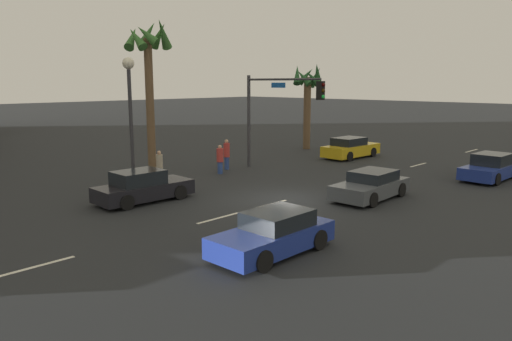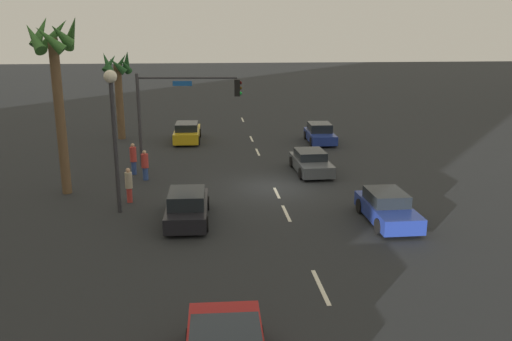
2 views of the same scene
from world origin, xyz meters
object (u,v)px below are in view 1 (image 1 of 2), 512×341
Objects in this scene: streetlamp at (130,97)px; pedestrian_0 at (227,154)px; car_3 at (371,186)px; pedestrian_2 at (220,159)px; pedestrian_1 at (160,166)px; palm_tree_1 at (308,90)px; car_0 at (490,168)px; car_1 at (274,234)px; traffic_signal at (274,105)px; car_5 at (351,148)px; palm_tree_0 at (149,61)px; car_4 at (143,187)px.

streetlamp reaches higher than pedestrian_0.
pedestrian_2 is (-0.66, 9.27, 0.27)m from car_3.
palm_tree_1 reaches higher than pedestrian_1.
car_0 is 1.01× the size of car_1.
traffic_signal is (1.96, 7.57, 3.25)m from car_3.
car_1 is 0.89× the size of car_5.
palm_tree_0 reaches higher than car_1.
car_0 is 2.32× the size of pedestrian_0.
palm_tree_1 is (2.88, 14.53, 3.88)m from car_0.
pedestrian_0 is (0.55, 10.03, 0.36)m from car_3.
streetlamp reaches higher than traffic_signal.
car_1 is 12.32m from streetlamp.
streetlamp is 17.08m from palm_tree_1.
streetlamp is at bearing -178.73° from pedestrian_0.
traffic_signal is at bearing -17.65° from pedestrian_1.
streetlamp is at bearing 120.79° from car_3.
palm_tree_0 is (4.67, 6.11, 5.67)m from car_4.
palm_tree_1 reaches higher than pedestrian_2.
traffic_signal is 3.69× the size of pedestrian_2.
streetlamp is (-15.45, 2.62, 3.74)m from car_5.
car_4 is 9.55m from palm_tree_0.
pedestrian_0 is at bearing 1.27° from streetlamp.
pedestrian_2 is 6.87m from palm_tree_0.
palm_tree_0 is at bearing 52.58° from car_4.
car_3 is at bearing -64.92° from pedestrian_1.
streetlamp is at bearing -172.26° from palm_tree_1.
car_3 is at bearing -142.74° from car_5.
pedestrian_1 is (-4.50, 9.62, 0.29)m from car_3.
car_3 is 0.64× the size of palm_tree_1.
pedestrian_0 is at bearing 32.10° from pedestrian_2.
car_1 is at bearing -111.01° from palm_tree_0.
car_0 is at bearing -2.60° from car_1.
car_0 is 0.68× the size of traffic_signal.
palm_tree_1 reaches higher than car_4.
car_5 is at bearing 81.68° from car_0.
pedestrian_2 reaches higher than car_4.
pedestrian_1 is (2.85, 2.79, 0.25)m from car_4.
traffic_signal is at bearing 177.74° from car_5.
pedestrian_0 is (-7.60, 12.37, 0.31)m from car_0.
car_0 is at bearing -43.39° from pedestrian_1.
streetlamp is at bearing -136.45° from palm_tree_0.
pedestrian_1 is at bearing 174.72° from pedestrian_2.
car_1 is at bearing -127.19° from pedestrian_0.
car_3 is (-8.15, 2.34, -0.05)m from car_0.
pedestrian_1 is 1.02× the size of pedestrian_2.
palm_tree_0 reaches higher than car_3.
pedestrian_1 is 6.61m from palm_tree_0.
pedestrian_1 reaches higher than pedestrian_2.
car_5 is at bearing -24.86° from palm_tree_0.
car_0 is at bearing -52.79° from pedestrian_2.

